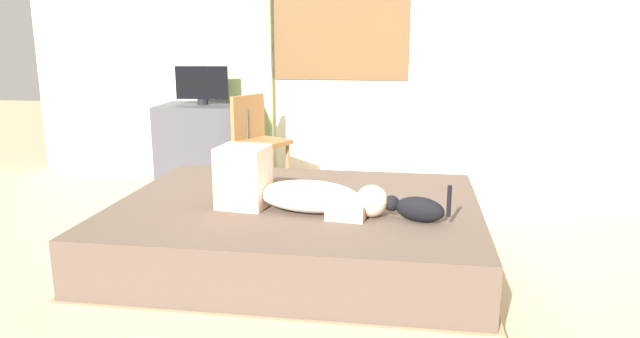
# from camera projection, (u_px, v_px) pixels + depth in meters

# --- Properties ---
(ground_plane) EXTENTS (16.00, 16.00, 0.00)m
(ground_plane) POSITION_uv_depth(u_px,v_px,m) (305.00, 286.00, 3.31)
(ground_plane) COLOR tan
(back_wall_with_window) EXTENTS (6.40, 0.14, 2.90)m
(back_wall_with_window) POSITION_uv_depth(u_px,v_px,m) (353.00, 25.00, 5.43)
(back_wall_with_window) COLOR silver
(back_wall_with_window) RESTS_ON ground
(bed) EXTENTS (2.12, 1.68, 0.44)m
(bed) POSITION_uv_depth(u_px,v_px,m) (298.00, 239.00, 3.42)
(bed) COLOR #997A56
(bed) RESTS_ON ground
(person_lying) EXTENTS (0.94, 0.35, 0.34)m
(person_lying) POSITION_uv_depth(u_px,v_px,m) (292.00, 190.00, 3.19)
(person_lying) COLOR silver
(person_lying) RESTS_ON bed
(cat) EXTENTS (0.34, 0.19, 0.21)m
(cat) POSITION_uv_depth(u_px,v_px,m) (416.00, 208.00, 3.01)
(cat) COLOR black
(cat) RESTS_ON bed
(desk) EXTENTS (0.90, 0.56, 0.74)m
(desk) POSITION_uv_depth(u_px,v_px,m) (210.00, 144.00, 5.49)
(desk) COLOR #38383D
(desk) RESTS_ON ground
(tv_monitor) EXTENTS (0.48, 0.10, 0.35)m
(tv_monitor) POSITION_uv_depth(u_px,v_px,m) (202.00, 85.00, 5.37)
(tv_monitor) COLOR black
(tv_monitor) RESTS_ON desk
(cup) EXTENTS (0.06, 0.06, 0.09)m
(cup) POSITION_uv_depth(u_px,v_px,m) (245.00, 101.00, 5.27)
(cup) COLOR teal
(cup) RESTS_ON desk
(chair_by_desk) EXTENTS (0.52, 0.52, 0.86)m
(chair_by_desk) POSITION_uv_depth(u_px,v_px,m) (257.00, 136.00, 5.11)
(chair_by_desk) COLOR brown
(chair_by_desk) RESTS_ON ground
(curtain_left) EXTENTS (0.44, 0.06, 2.40)m
(curtain_left) POSITION_uv_depth(u_px,v_px,m) (249.00, 53.00, 5.52)
(curtain_left) COLOR #ADCC75
(curtain_left) RESTS_ON ground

